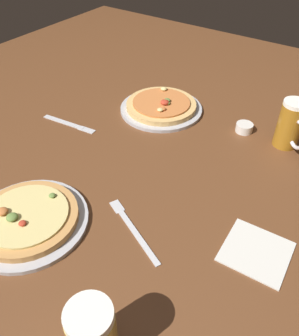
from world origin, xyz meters
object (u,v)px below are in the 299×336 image
(beer_mug_pale, at_px, (291,125))
(knife_right, at_px, (69,124))
(beer_mug_amber, at_px, (94,336))
(ramekin_butter, at_px, (244,128))
(napkin_folded, at_px, (256,251))
(pizza_plate_near, at_px, (27,219))
(pizza_plate_far, at_px, (161,106))
(fork_left, at_px, (133,228))

(beer_mug_pale, distance_m, knife_right, 0.73)
(beer_mug_amber, distance_m, ramekin_butter, 0.83)
(beer_mug_pale, distance_m, napkin_folded, 0.46)
(pizza_plate_near, distance_m, ramekin_butter, 0.74)
(knife_right, bearing_deg, pizza_plate_near, -58.06)
(pizza_plate_far, xyz_separation_m, fork_left, (0.25, -0.51, -0.01))
(pizza_plate_far, height_order, beer_mug_pale, beer_mug_pale)
(beer_mug_pale, relative_size, fork_left, 0.71)
(beer_mug_amber, relative_size, fork_left, 0.65)
(pizza_plate_far, relative_size, knife_right, 1.40)
(pizza_plate_near, height_order, knife_right, pizza_plate_near)
(pizza_plate_near, distance_m, pizza_plate_far, 0.64)
(beer_mug_amber, relative_size, napkin_folded, 0.97)
(beer_mug_pale, height_order, napkin_folded, beer_mug_pale)
(knife_right, bearing_deg, beer_mug_pale, 25.20)
(pizza_plate_near, distance_m, fork_left, 0.26)
(pizza_plate_far, bearing_deg, knife_right, -128.98)
(pizza_plate_near, bearing_deg, beer_mug_amber, -21.22)
(beer_mug_pale, xyz_separation_m, ramekin_butter, (-0.14, -0.00, -0.06))
(pizza_plate_far, relative_size, napkin_folded, 2.05)
(pizza_plate_far, relative_size, fork_left, 1.37)
(beer_mug_pale, bearing_deg, pizza_plate_near, -121.22)
(pizza_plate_near, xyz_separation_m, beer_mug_pale, (0.42, 0.69, 0.06))
(pizza_plate_far, xyz_separation_m, knife_right, (-0.21, -0.26, -0.01))
(pizza_plate_far, height_order, ramekin_butter, pizza_plate_far)
(fork_left, bearing_deg, pizza_plate_far, 116.26)
(pizza_plate_near, relative_size, fork_left, 1.37)
(pizza_plate_far, distance_m, beer_mug_amber, 0.86)
(pizza_plate_near, bearing_deg, ramekin_butter, 68.00)
(pizza_plate_near, relative_size, napkin_folded, 2.04)
(pizza_plate_near, distance_m, beer_mug_amber, 0.37)
(pizza_plate_far, distance_m, knife_right, 0.34)
(napkin_folded, bearing_deg, ramekin_butter, 116.42)
(beer_mug_amber, height_order, beer_mug_pale, beer_mug_pale)
(napkin_folded, bearing_deg, knife_right, 169.34)
(ramekin_butter, bearing_deg, napkin_folded, -63.58)
(knife_right, bearing_deg, ramekin_butter, 30.76)
(pizza_plate_near, bearing_deg, knife_right, 121.94)
(pizza_plate_near, xyz_separation_m, ramekin_butter, (0.28, 0.69, -0.00))
(pizza_plate_near, xyz_separation_m, pizza_plate_far, (-0.03, 0.64, 0.00))
(pizza_plate_far, bearing_deg, beer_mug_amber, -64.39)
(beer_mug_amber, bearing_deg, ramekin_butter, 94.73)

